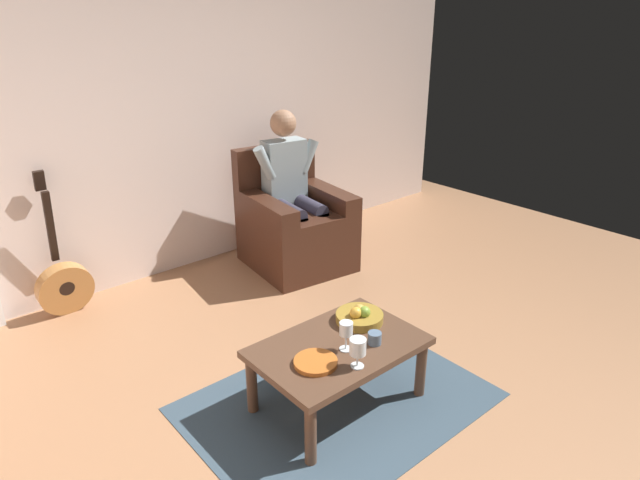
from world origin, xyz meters
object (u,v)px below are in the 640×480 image
Objects in this scene: armchair at (294,227)px; fruit_bowl at (360,316)px; coffee_table at (338,353)px; decorative_dish at (316,362)px; person_seated at (292,185)px; candle_jar at (375,338)px; guitar at (64,284)px; wine_glass_near at (358,348)px; wine_glass_far at (346,331)px.

armchair is 1.70m from fruit_bowl.
decorative_dish reaches higher than coffee_table.
armchair is 0.37m from person_seated.
candle_jar is (-0.15, 0.12, 0.09)m from coffee_table.
fruit_bowl is (-1.06, 1.95, 0.19)m from guitar.
decorative_dish is 0.37m from candle_jar.
person_seated is 5.79× the size of decorative_dish.
wine_glass_near is at bearing 133.93° from decorative_dish.
guitar is 2.39m from wine_glass_near.
armchair is 1.08× the size of coffee_table.
wine_glass_far is at bearing 67.12° from armchair.
person_seated reaches higher than decorative_dish.
armchair reaches higher than decorative_dish.
wine_glass_far is (-0.80, 2.11, 0.27)m from guitar.
wine_glass_near is (1.05, 1.84, 0.15)m from armchair.
person_seated is at bearing -125.10° from decorative_dish.
fruit_bowl is at bearing 72.25° from person_seated.
guitar is (1.79, -0.42, -0.11)m from armchair.
fruit_bowl is at bearing -136.15° from wine_glass_near.
guitar is 4.67× the size of decorative_dish.
fruit_bowl is at bearing -161.80° from decorative_dish.
fruit_bowl is 0.49m from decorative_dish.
person_seated reaches higher than wine_glass_near.
person_seated is 1.24× the size of guitar.
guitar reaches higher than decorative_dish.
guitar is at bearing -5.75° from armchair.
guitar is (1.80, -0.40, -0.48)m from person_seated.
coffee_table is 0.29m from fruit_bowl.
guitar is 2.38m from candle_jar.
guitar is at bearing -66.11° from candle_jar.
armchair is 0.94× the size of guitar.
coffee_table is at bearing 111.59° from guitar.
wine_glass_near is 0.97× the size of wine_glass_far.
wine_glass_far is at bearing 31.34° from fruit_bowl.
coffee_table is (0.98, 1.63, -0.01)m from armchair.
wine_glass_far reaches higher than candle_jar.
fruit_bowl reaches higher than coffee_table.
person_seated is 1.99m from wine_glass_far.
guitar is at bearing -61.41° from fruit_bowl.
person_seated is 1.74m from fruit_bowl.
armchair is 5.96× the size of wine_glass_far.
wine_glass_near reaches higher than candle_jar.
candle_jar is (-0.37, 0.07, 0.02)m from decorative_dish.
guitar reaches higher than coffee_table.
wine_glass_near is (0.07, 0.21, 0.16)m from coffee_table.
wine_glass_near is at bearing 43.85° from fruit_bowl.
candle_jar is at bearing -157.92° from wine_glass_near.
coffee_table is 5.69× the size of wine_glass_near.
wine_glass_near is at bearing 72.60° from coffee_table.
wine_glass_far reaches higher than wine_glass_near.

